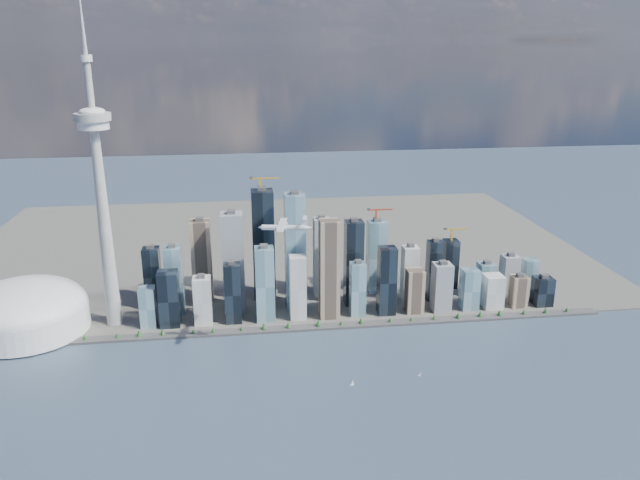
{
  "coord_description": "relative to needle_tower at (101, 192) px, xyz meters",
  "views": [
    {
      "loc": [
        -76.87,
        -709.26,
        468.67
      ],
      "look_at": [
        50.76,
        260.0,
        154.85
      ],
      "focal_mm": 35.0,
      "sensor_mm": 36.0,
      "label": 1
    }
  ],
  "objects": [
    {
      "name": "skyscraper_cluster",
      "position": [
        359.62,
        26.82,
        -164.0
      ],
      "size": [
        736.0,
        142.0,
        233.23
      ],
      "color": "black",
      "rests_on": "land"
    },
    {
      "name": "airplane",
      "position": [
        284.46,
        -167.1,
        -21.18
      ],
      "size": [
        77.24,
        68.58,
        18.86
      ],
      "rotation": [
        0.0,
        0.0,
        -0.16
      ],
      "color": "silver",
      "rests_on": "ground"
    },
    {
      "name": "ground",
      "position": [
        300.0,
        -310.0,
        -235.84
      ],
      "size": [
        4000.0,
        4000.0,
        0.0
      ],
      "primitive_type": "plane",
      "color": "#2E4252",
      "rests_on": "ground"
    },
    {
      "name": "needle_tower",
      "position": [
        0.0,
        0.0,
        0.0
      ],
      "size": [
        56.0,
        56.0,
        550.5
      ],
      "color": "gray",
      "rests_on": "land"
    },
    {
      "name": "sailboat_west",
      "position": [
        370.95,
        -250.01,
        -232.7
      ],
      "size": [
        7.06,
        2.36,
        9.77
      ],
      "rotation": [
        0.0,
        0.0,
        0.08
      ],
      "color": "silver",
      "rests_on": "ground"
    },
    {
      "name": "seawall",
      "position": [
        300.0,
        -60.0,
        -233.84
      ],
      "size": [
        1100.0,
        22.0,
        4.0
      ],
      "primitive_type": "cube",
      "color": "#383838",
      "rests_on": "ground"
    },
    {
      "name": "dome_stadium",
      "position": [
        -140.0,
        -10.0,
        -196.4
      ],
      "size": [
        200.0,
        200.0,
        86.0
      ],
      "color": "silver",
      "rests_on": "land"
    },
    {
      "name": "land",
      "position": [
        300.0,
        390.0,
        -234.34
      ],
      "size": [
        1400.0,
        900.0,
        3.0
      ],
      "primitive_type": "cube",
      "color": "#4C4C47",
      "rests_on": "ground"
    },
    {
      "name": "shoreline_trees",
      "position": [
        300.0,
        -60.0,
        -227.06
      ],
      "size": [
        960.53,
        7.2,
        8.8
      ],
      "color": "#3F2D1E",
      "rests_on": "seawall"
    },
    {
      "name": "sailboat_east",
      "position": [
        473.77,
        -237.54,
        -233.1
      ],
      "size": [
        6.06,
        3.36,
        8.53
      ],
      "rotation": [
        0.0,
        0.0,
        -0.35
      ],
      "color": "silver",
      "rests_on": "ground"
    }
  ]
}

